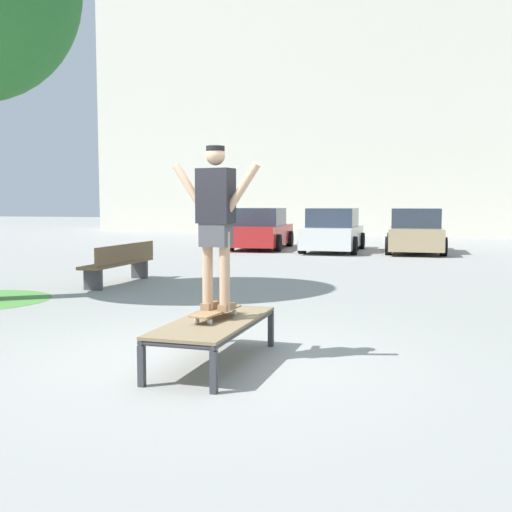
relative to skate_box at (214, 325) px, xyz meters
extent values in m
plane|color=#999993|center=(-0.13, 0.14, -0.41)|extent=(120.00, 120.00, 0.00)
cube|color=silver|center=(1.78, 28.80, 6.91)|extent=(38.68, 4.00, 14.64)
cube|color=#38383D|center=(-0.34, 0.92, -0.22)|extent=(0.06, 0.06, 0.38)
cube|color=#38383D|center=(0.36, 0.92, -0.22)|extent=(0.06, 0.06, 0.38)
cube|color=#38383D|center=(-0.36, -0.92, -0.22)|extent=(0.06, 0.06, 0.38)
cube|color=#38383D|center=(0.34, -0.92, -0.22)|extent=(0.06, 0.06, 0.38)
cylinder|color=#38383D|center=(-0.35, 0.00, -0.01)|extent=(0.06, 1.90, 0.05)
cylinder|color=#38383D|center=(0.35, 0.00, -0.01)|extent=(0.06, 1.90, 0.05)
cylinder|color=#38383D|center=(0.01, 0.92, -0.01)|extent=(0.76, 0.05, 0.05)
cylinder|color=#38383D|center=(-0.01, -0.92, -0.01)|extent=(0.76, 0.05, 0.05)
cube|color=#847051|center=(0.00, 0.00, 0.03)|extent=(0.77, 1.90, 0.03)
cube|color=#9E754C|center=(0.00, 0.07, 0.13)|extent=(0.30, 0.82, 0.02)
cylinder|color=silver|center=(-0.04, 0.35, 0.07)|extent=(0.04, 0.06, 0.06)
cylinder|color=silver|center=(0.11, 0.33, 0.07)|extent=(0.04, 0.06, 0.06)
cylinder|color=silver|center=(-0.11, -0.20, 0.07)|extent=(0.04, 0.06, 0.06)
cylinder|color=silver|center=(0.04, -0.22, 0.07)|extent=(0.04, 0.06, 0.06)
cylinder|color=tan|center=(-0.10, 0.08, 0.55)|extent=(0.11, 0.11, 0.82)
cube|color=#99704C|center=(-0.09, 0.13, 0.17)|extent=(0.13, 0.25, 0.07)
cylinder|color=tan|center=(0.10, 0.05, 0.55)|extent=(0.11, 0.11, 0.82)
cube|color=#99704C|center=(0.11, 0.10, 0.17)|extent=(0.13, 0.25, 0.07)
cube|color=#4C4C51|center=(0.00, 0.07, 0.92)|extent=(0.32, 0.24, 0.24)
cube|color=#232328|center=(0.00, 0.07, 1.32)|extent=(0.39, 0.26, 0.56)
cylinder|color=tan|center=(-0.30, 0.10, 1.40)|extent=(0.41, 0.13, 0.52)
cylinder|color=tan|center=(0.30, 0.03, 1.40)|extent=(0.41, 0.13, 0.52)
sphere|color=tan|center=(0.00, 0.07, 1.73)|extent=(0.20, 0.20, 0.20)
cylinder|color=black|center=(0.00, 0.07, 1.80)|extent=(0.19, 0.19, 0.05)
cube|color=red|center=(-4.06, 15.68, 0.10)|extent=(2.01, 4.32, 0.70)
cube|color=#2D3847|center=(-4.05, 15.53, 0.77)|extent=(1.72, 2.21, 0.64)
cylinder|color=black|center=(-5.01, 16.92, -0.11)|extent=(0.27, 0.61, 0.60)
cylinder|color=black|center=(-3.31, 17.05, -0.11)|extent=(0.27, 0.61, 0.60)
cylinder|color=black|center=(-4.81, 14.32, -0.11)|extent=(0.27, 0.61, 0.60)
cylinder|color=black|center=(-3.12, 14.45, -0.11)|extent=(0.27, 0.61, 0.60)
cube|color=silver|center=(-1.30, 15.19, 0.10)|extent=(1.81, 4.24, 0.70)
cube|color=#2D3847|center=(-1.30, 15.04, 0.77)|extent=(1.61, 2.14, 0.64)
cylinder|color=black|center=(-2.19, 16.47, -0.11)|extent=(0.24, 0.61, 0.60)
cylinder|color=black|center=(-0.49, 16.51, -0.11)|extent=(0.24, 0.61, 0.60)
cylinder|color=black|center=(-2.12, 13.86, -0.11)|extent=(0.24, 0.61, 0.60)
cylinder|color=black|center=(-0.42, 13.91, -0.11)|extent=(0.24, 0.61, 0.60)
cube|color=tan|center=(1.46, 15.49, 0.10)|extent=(1.92, 4.29, 0.70)
cube|color=#2D3847|center=(1.46, 15.34, 0.77)|extent=(1.67, 2.18, 0.64)
cylinder|color=black|center=(0.54, 16.74, -0.11)|extent=(0.25, 0.61, 0.60)
cylinder|color=black|center=(2.24, 16.84, -0.11)|extent=(0.25, 0.61, 0.60)
cylinder|color=black|center=(0.68, 14.14, -0.11)|extent=(0.25, 0.61, 0.60)
cylinder|color=black|center=(2.38, 14.24, -0.11)|extent=(0.25, 0.61, 0.60)
cube|color=brown|center=(-4.14, 5.33, 0.02)|extent=(0.46, 2.40, 0.06)
cube|color=brown|center=(-3.94, 5.33, 0.24)|extent=(0.06, 2.40, 0.36)
cube|color=#424247|center=(-4.14, 4.37, -0.21)|extent=(0.37, 0.08, 0.40)
cube|color=#424247|center=(-4.15, 6.29, -0.21)|extent=(0.37, 0.08, 0.40)
camera|label=1|loc=(2.19, -5.76, 1.24)|focal=42.44mm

